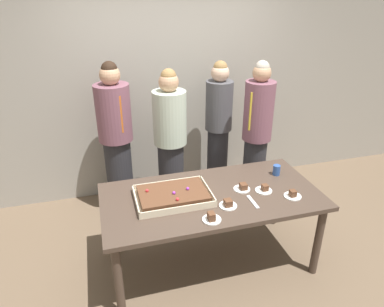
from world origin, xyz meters
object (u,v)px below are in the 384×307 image
(plated_slice_far_right, at_px, (228,204))
(person_serving_front, at_px, (170,143))
(plated_slice_near_right, at_px, (264,189))
(drink_cup_nearest, at_px, (276,170))
(plated_slice_far_left, at_px, (293,195))
(cake_server_utensil, at_px, (253,202))
(person_green_shirt_behind, at_px, (218,129))
(plated_slice_near_left, at_px, (243,188))
(sheet_cake, at_px, (173,195))
(person_striped_tie_right, at_px, (116,139))
(plated_slice_center_front, at_px, (211,218))
(person_far_right_suit, at_px, (256,136))
(party_table, at_px, (211,203))

(plated_slice_far_right, bearing_deg, person_serving_front, 100.76)
(plated_slice_near_right, bearing_deg, drink_cup_nearest, 44.36)
(plated_slice_far_left, bearing_deg, cake_server_utensil, 177.27)
(plated_slice_far_right, height_order, person_green_shirt_behind, person_green_shirt_behind)
(plated_slice_near_left, bearing_deg, plated_slice_far_left, -31.79)
(sheet_cake, bearing_deg, plated_slice_near_right, -6.90)
(cake_server_utensil, bearing_deg, plated_slice_far_right, -179.72)
(plated_slice_far_right, bearing_deg, plated_slice_near_right, 19.12)
(person_green_shirt_behind, distance_m, person_striped_tie_right, 1.19)
(plated_slice_near_right, height_order, plated_slice_center_front, plated_slice_center_front)
(person_striped_tie_right, xyz_separation_m, person_far_right_suit, (1.50, -0.35, 0.01))
(drink_cup_nearest, bearing_deg, person_green_shirt_behind, 103.57)
(drink_cup_nearest, distance_m, person_striped_tie_right, 1.73)
(plated_slice_far_left, bearing_deg, person_far_right_suit, 83.00)
(plated_slice_near_left, xyz_separation_m, cake_server_utensil, (0.00, -0.21, -0.02))
(plated_slice_far_right, height_order, drink_cup_nearest, drink_cup_nearest)
(plated_slice_far_left, distance_m, person_far_right_suit, 1.02)
(plated_slice_far_right, distance_m, drink_cup_nearest, 0.75)
(sheet_cake, height_order, person_serving_front, person_serving_front)
(party_table, bearing_deg, person_serving_front, 98.90)
(party_table, height_order, plated_slice_near_right, plated_slice_near_right)
(party_table, relative_size, plated_slice_near_right, 12.74)
(sheet_cake, xyz_separation_m, drink_cup_nearest, (1.06, 0.15, 0.01))
(plated_slice_near_right, bearing_deg, party_table, 171.52)
(plated_slice_center_front, bearing_deg, plated_slice_far_right, 37.03)
(party_table, height_order, sheet_cake, sheet_cake)
(plated_slice_near_left, bearing_deg, person_serving_front, 114.93)
(drink_cup_nearest, bearing_deg, person_serving_front, 137.92)
(person_striped_tie_right, bearing_deg, sheet_cake, -0.01)
(plated_slice_center_front, bearing_deg, person_striped_tie_right, 111.74)
(plated_slice_center_front, relative_size, person_green_shirt_behind, 0.09)
(person_green_shirt_behind, height_order, person_striped_tie_right, person_striped_tie_right)
(plated_slice_near_left, relative_size, cake_server_utensil, 0.75)
(plated_slice_far_left, bearing_deg, drink_cup_nearest, 82.02)
(sheet_cake, distance_m, drink_cup_nearest, 1.07)
(sheet_cake, height_order, plated_slice_far_right, sheet_cake)
(party_table, xyz_separation_m, sheet_cake, (-0.34, 0.03, 0.12))
(plated_slice_far_right, bearing_deg, person_striped_tie_right, 120.42)
(sheet_cake, relative_size, plated_slice_far_left, 4.29)
(plated_slice_far_left, relative_size, person_green_shirt_behind, 0.09)
(person_serving_front, height_order, person_green_shirt_behind, person_green_shirt_behind)
(person_green_shirt_behind, bearing_deg, plated_slice_far_left, 43.21)
(plated_slice_near_left, relative_size, drink_cup_nearest, 1.50)
(plated_slice_near_right, height_order, drink_cup_nearest, drink_cup_nearest)
(plated_slice_near_left, bearing_deg, cake_server_utensil, -89.01)
(plated_slice_far_left, height_order, plated_slice_center_front, plated_slice_center_front)
(plated_slice_near_right, xyz_separation_m, person_serving_front, (-0.62, 1.03, 0.09))
(person_green_shirt_behind, bearing_deg, drink_cup_nearest, 49.25)
(plated_slice_far_right, xyz_separation_m, person_striped_tie_right, (-0.79, 1.34, 0.13))
(plated_slice_far_right, relative_size, person_striped_tie_right, 0.09)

